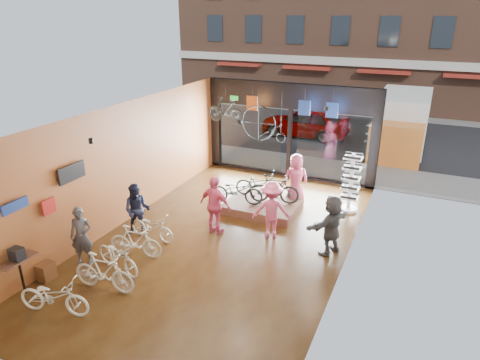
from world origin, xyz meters
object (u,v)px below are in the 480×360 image
Objects in this scene: floor_bike_3 at (135,241)px; display_platform at (262,207)px; customer_3 at (272,210)px; street_car at (305,122)px; floor_bike_4 at (152,227)px; box_truck at (400,125)px; customer_5 at (331,225)px; display_bike_left at (236,191)px; sunglasses_rack at (351,183)px; hung_bike at (226,110)px; customer_2 at (215,205)px; floor_bike_1 at (104,272)px; floor_bike_2 at (118,256)px; display_bike_mid at (274,189)px; penny_farthing at (265,125)px; customer_1 at (137,210)px; floor_bike_0 at (54,296)px; display_bike_right at (260,184)px; customer_0 at (81,236)px; customer_4 at (296,180)px.

floor_bike_3 is 0.64× the size of display_platform.
customer_3 reaches higher than floor_bike_3.
street_car is 12.83m from floor_bike_4.
customer_5 is at bearing -94.66° from box_truck.
display_bike_left is 1.03× the size of customer_5.
customer_3 is (2.22, -11.20, 0.10)m from street_car.
hung_bike is at bearing 172.74° from sunglasses_rack.
display_bike_left is 1.63m from customer_2.
customer_5 is (4.60, 3.97, 0.38)m from floor_bike_1.
hung_bike is at bearing 15.64° from floor_bike_2.
floor_bike_4 is 0.87× the size of customer_3.
penny_farthing is (-1.02, 1.72, 1.69)m from display_bike_mid.
sunglasses_rack is at bearing -52.30° from floor_bike_3.
floor_bike_2 is 5.81m from customer_5.
hung_bike is (0.56, 4.95, 2.10)m from customer_1.
customer_3 is (3.21, 5.30, 0.45)m from floor_bike_0.
floor_bike_4 is 0.92× the size of display_bike_right.
customer_0 is 0.80× the size of sunglasses_rack.
customer_5 is at bearing -55.04° from floor_bike_1.
penny_farthing is (2.55, 6.86, 1.68)m from customer_0.
customer_0 is at bearing -179.58° from hung_bike.
display_bike_right is at bearing -115.47° from hung_bike.
box_truck is at bearing -8.13° from floor_bike_2.
customer_3 is at bearing -155.72° from customer_2.
floor_bike_2 is 0.90× the size of display_bike_left.
floor_bike_2 is 7.23m from penny_farthing.
floor_bike_0 is at bearing 39.14° from customer_3.
floor_bike_3 is 6.47m from hung_bike.
customer_1 is at bearing -131.84° from display_platform.
floor_bike_2 is 0.96× the size of display_bike_right.
customer_5 is (4.05, -11.39, 0.08)m from street_car.
display_bike_left is 3.76m from customer_5.
floor_bike_0 is 7.26m from display_platform.
display_bike_left is 2.05m from customer_3.
customer_2 is (0.05, -1.62, 0.15)m from display_bike_left.
penny_farthing reaches higher than floor_bike_4.
floor_bike_2 is 7.83m from sunglasses_rack.
customer_1 is at bearing 35.27° from floor_bike_2.
customer_3 is (1.22, -2.11, 0.15)m from display_bike_right.
hung_bike is at bearing -6.72° from street_car.
floor_bike_1 is 0.90× the size of customer_4.
sunglasses_rack is (3.46, 1.65, 0.25)m from display_bike_left.
floor_bike_3 reaches higher than floor_bike_4.
floor_bike_0 is at bearing 145.25° from display_bike_mid.
floor_bike_1 is 1.04× the size of hung_bike.
customer_0 is 1.04× the size of hung_bike.
display_bike_right is 2.62m from customer_2.
customer_1 is (-0.93, 2.61, 0.33)m from floor_bike_1.
floor_bike_0 is 3.80m from customer_1.
floor_bike_2 is at bearing -30.78° from customer_5.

